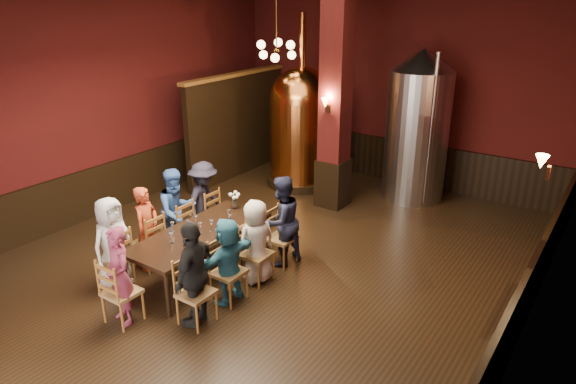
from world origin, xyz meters
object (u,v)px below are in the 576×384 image
Objects in this scene: person_1 at (147,228)px; steel_vessel at (418,126)px; dining_table at (200,235)px; person_2 at (177,211)px; copper_kettle at (302,125)px; rose_vase at (234,197)px; person_0 at (112,243)px.

steel_vessel reaches higher than person_1.
dining_table is 0.75× the size of steel_vessel.
person_1 is at bearing -113.52° from steel_vessel.
steel_vessel is (1.50, 5.06, 0.90)m from dining_table.
steel_vessel is (2.35, 4.73, 0.83)m from person_2.
copper_kettle is at bearing 13.41° from person_2.
person_1 is (-0.85, -0.33, 0.01)m from dining_table.
rose_vase reaches higher than dining_table.
steel_vessel is at bearing -14.86° from person_2.
steel_vessel is at bearing -40.22° from person_1.
person_0 is at bearing -168.35° from person_2.
person_1 is 1.53m from rose_vase.
dining_table is 7.68× the size of rose_vase.
steel_vessel is 4.43m from rose_vase.
person_0 is 0.96× the size of person_2.
copper_kettle is 3.53m from rose_vase.
dining_table is at bearing -99.57° from person_2.
rose_vase is (0.71, 1.33, 0.25)m from person_1.
person_2 is at bearing -88.12° from copper_kettle.
dining_table is at bearing -82.02° from rose_vase.
person_2 is at bearing -16.58° from person_1.
person_1 is 4.79m from copper_kettle.
rose_vase is at bearing 97.87° from dining_table.
person_1 is at bearing -3.95° from person_0.
person_2 is at bearing 158.78° from dining_table.
dining_table is 1.71× the size of person_1.
dining_table is at bearing -85.37° from person_1.
person_1 is at bearing -158.78° from dining_table.
dining_table is 1.58× the size of person_2.
copper_kettle is (-0.14, 5.40, 0.67)m from person_0.
person_1 is 0.37× the size of copper_kettle.
copper_kettle is 12.25× the size of rose_vase.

